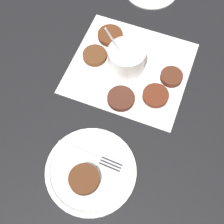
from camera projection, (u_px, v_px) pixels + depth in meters
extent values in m
plane|color=black|center=(128.00, 64.00, 0.83)|extent=(4.00, 4.00, 0.00)
cube|color=white|center=(130.00, 68.00, 0.82)|extent=(0.34, 0.32, 0.00)
cylinder|color=white|center=(127.00, 59.00, 0.79)|extent=(0.09, 0.09, 0.06)
cylinder|color=#B23D23|center=(127.00, 62.00, 0.80)|extent=(0.08, 0.08, 0.04)
cone|color=white|center=(112.00, 47.00, 0.78)|extent=(0.02, 0.02, 0.02)
cylinder|color=silver|center=(117.00, 46.00, 0.76)|extent=(0.06, 0.02, 0.11)
cylinder|color=#5A2717|center=(156.00, 96.00, 0.77)|extent=(0.07, 0.07, 0.01)
cylinder|color=#59341B|center=(95.00, 55.00, 0.83)|extent=(0.06, 0.06, 0.01)
cylinder|color=#592E18|center=(110.00, 35.00, 0.86)|extent=(0.07, 0.07, 0.01)
cylinder|color=#502819|center=(171.00, 77.00, 0.80)|extent=(0.06, 0.06, 0.02)
cylinder|color=#4A261B|center=(121.00, 98.00, 0.77)|extent=(0.07, 0.07, 0.01)
cylinder|color=white|center=(91.00, 171.00, 0.69)|extent=(0.20, 0.20, 0.01)
torus|color=white|center=(91.00, 170.00, 0.69)|extent=(0.20, 0.20, 0.01)
cylinder|color=#512D19|center=(84.00, 179.00, 0.66)|extent=(0.07, 0.07, 0.02)
cube|color=silver|center=(78.00, 151.00, 0.70)|extent=(0.10, 0.02, 0.00)
cube|color=silver|center=(111.00, 164.00, 0.69)|extent=(0.06, 0.04, 0.00)
cube|color=black|center=(109.00, 167.00, 0.68)|extent=(0.05, 0.01, 0.00)
cube|color=black|center=(111.00, 164.00, 0.68)|extent=(0.05, 0.01, 0.00)
cube|color=black|center=(112.00, 161.00, 0.69)|extent=(0.05, 0.01, 0.00)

